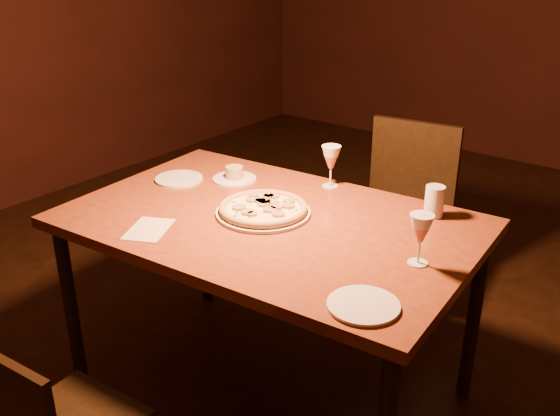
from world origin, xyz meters
The scene contains 12 objects.
floor centered at (0.00, 0.00, 0.00)m, with size 7.00×7.00×0.00m, color black.
dining_table centered at (-0.22, -0.21, 0.76)m, with size 1.62×1.11×0.83m.
chair_far centered at (-0.17, 0.81, 0.54)m, with size 0.52×0.52×0.96m.
pizza_plate centered at (-0.27, -0.20, 0.85)m, with size 0.37×0.37×0.04m.
ramekin_saucer centered at (-0.60, 0.02, 0.85)m, with size 0.19×0.19×0.06m.
wine_glass_far centered at (-0.22, 0.21, 0.92)m, with size 0.08×0.08×0.18m, color #BA634D, non-canonical shape.
wine_glass_right centered at (0.39, -0.19, 0.92)m, with size 0.08×0.08×0.18m, color #BA634D, non-canonical shape.
water_tumbler centered at (0.26, 0.19, 0.89)m, with size 0.07×0.07×0.12m, color silver.
side_plate_left centered at (-0.80, -0.14, 0.84)m, with size 0.21×0.21×0.01m, color silver.
side_plate_near centered at (0.38, -0.53, 0.84)m, with size 0.22×0.22×0.01m, color silver.
menu_card centered at (-0.52, -0.56, 0.83)m, with size 0.14×0.20×0.00m, color beige.
pendant_light centered at (-0.22, -0.21, 1.59)m, with size 0.12×0.12×0.12m, color #F48344.
Camera 1 is at (1.14, -1.91, 1.83)m, focal length 40.00 mm.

